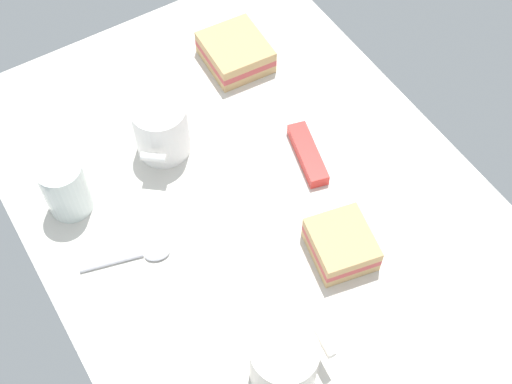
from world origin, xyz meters
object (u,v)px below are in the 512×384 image
(glass_of_milk, at_px, (66,190))
(spoon, at_px, (139,255))
(sandwich_main, at_px, (235,52))
(sandwich_side, at_px, (341,245))
(coffee_mug_black, at_px, (161,129))
(coffee_mug_milky, at_px, (284,363))
(snack_bar, at_px, (308,154))

(glass_of_milk, bearing_deg, spoon, 19.04)
(sandwich_main, height_order, sandwich_side, same)
(coffee_mug_black, distance_m, spoon, 0.20)
(sandwich_main, distance_m, sandwich_side, 0.40)
(glass_of_milk, bearing_deg, sandwich_main, 108.87)
(spoon, bearing_deg, glass_of_milk, -160.96)
(sandwich_main, bearing_deg, glass_of_milk, -71.13)
(coffee_mug_milky, height_order, snack_bar, coffee_mug_milky)
(coffee_mug_black, bearing_deg, snack_bar, 53.11)
(sandwich_side, distance_m, snack_bar, 0.17)
(sandwich_side, distance_m, glass_of_milk, 0.40)
(coffee_mug_black, bearing_deg, coffee_mug_milky, -5.80)
(glass_of_milk, height_order, spoon, glass_of_milk)
(sandwich_side, xyz_separation_m, snack_bar, (-0.16, 0.05, -0.01))
(coffee_mug_black, xyz_separation_m, sandwich_main, (-0.10, 0.19, -0.03))
(sandwich_main, distance_m, glass_of_milk, 0.38)
(spoon, xyz_separation_m, snack_bar, (-0.02, 0.30, 0.01))
(glass_of_milk, relative_size, spoon, 0.75)
(sandwich_main, bearing_deg, spoon, -50.97)
(glass_of_milk, distance_m, snack_bar, 0.36)
(coffee_mug_black, height_order, snack_bar, coffee_mug_black)
(coffee_mug_milky, distance_m, glass_of_milk, 0.40)
(coffee_mug_black, distance_m, coffee_mug_milky, 0.40)
(coffee_mug_milky, relative_size, sandwich_main, 0.93)
(glass_of_milk, xyz_separation_m, spoon, (0.13, 0.04, -0.04))
(sandwich_main, height_order, snack_bar, sandwich_main)
(sandwich_main, xyz_separation_m, sandwich_side, (0.40, -0.07, 0.00))
(coffee_mug_milky, xyz_separation_m, sandwich_side, (-0.11, 0.17, -0.02))
(coffee_mug_black, bearing_deg, glass_of_milk, -82.59)
(coffee_mug_milky, distance_m, snack_bar, 0.35)
(coffee_mug_milky, xyz_separation_m, snack_bar, (-0.27, 0.22, -0.04))
(sandwich_side, bearing_deg, glass_of_milk, -133.36)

